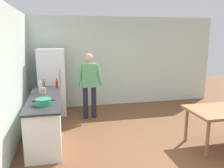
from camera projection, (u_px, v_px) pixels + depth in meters
ground_plane at (150, 146)px, 4.53m from camera, size 14.00×14.00×0.00m
wall_back at (115, 62)px, 7.12m from camera, size 6.40×0.12×2.70m
wall_left at (4, 82)px, 3.89m from camera, size 0.12×5.60×2.70m
kitchen_counter at (46, 118)px, 4.77m from camera, size 0.64×2.20×0.90m
refrigerator at (52, 82)px, 6.23m from camera, size 0.70×0.67×1.80m
person at (89, 82)px, 5.89m from camera, size 0.70×0.22×1.70m
cooking_pot at (43, 102)px, 4.12m from camera, size 0.40×0.28×0.12m
utensil_jar at (43, 90)px, 4.93m from camera, size 0.11×0.11×0.32m
bottle_sauce_red at (57, 84)px, 5.51m from camera, size 0.06×0.06×0.24m
bottle_water_clear at (40, 87)px, 5.06m from camera, size 0.07×0.07×0.30m
bottle_beer_brown at (44, 86)px, 5.21m from camera, size 0.06×0.06×0.26m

